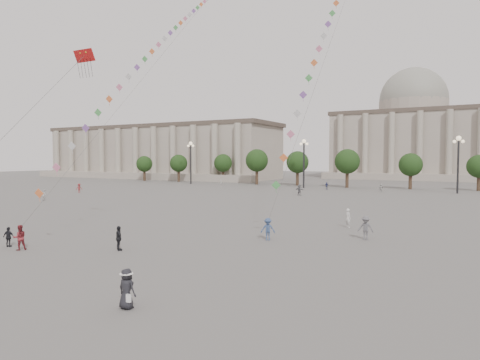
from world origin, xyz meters
The scene contains 22 objects.
ground centered at (0.00, 0.00, 0.00)m, with size 360.00×360.00×0.00m, color #5F5C59.
hall_west centered at (-75.00, 93.89, 8.43)m, with size 84.00×26.22×17.20m.
hall_central centered at (0.00, 129.22, 14.23)m, with size 48.30×34.30×35.50m.
tree_row centered at (0.00, 78.00, 5.39)m, with size 137.12×5.12×8.00m.
lamp_post_far_west centered at (-45.00, 70.00, 7.35)m, with size 2.00×0.90×10.65m.
lamp_post_mid_west centered at (-15.00, 70.00, 7.35)m, with size 2.00×0.90×10.65m.
lamp_post_mid_east centered at (15.00, 70.00, 7.35)m, with size 2.00×0.90×10.65m.
person_crowd_0 centered at (-9.22, 68.00, 0.77)m, with size 0.90×0.37×1.53m, color navy.
person_crowd_1 centered at (-40.94, 24.97, 0.85)m, with size 0.82×0.64×1.70m, color #B8B8B3.
person_crowd_2 centered at (-47.66, 37.43, 0.88)m, with size 1.13×0.65×1.75m, color maroon.
person_crowd_4 centered at (2.00, 66.27, 0.80)m, with size 1.49×0.47×1.61m, color #B7B7B2.
person_crowd_6 centered at (9.91, 16.37, 0.97)m, with size 1.25×0.72×1.94m, color #5C5B60.
person_crowd_10 centered at (-33.15, 65.07, 0.80)m, with size 0.58×0.38×1.60m, color #B5B6B1.
person_crowd_12 centered at (-9.30, 52.23, 0.95)m, with size 1.77×0.56×1.90m, color slate.
person_crowd_13 centered at (7.11, 21.80, 0.90)m, with size 0.66×0.43×1.81m, color silver.
tourist_1 centered at (-4.67, 3.86, 0.88)m, with size 1.03×0.43×1.76m, color black.
tourist_4 centered at (-12.79, 0.88, 0.75)m, with size 0.87×0.36×1.49m, color black.
kite_flyer_0 centered at (-11.04, 0.58, 0.91)m, with size 0.88×0.69×1.81m, color maroon.
kite_flyer_1 centered at (3.06, 12.44, 0.90)m, with size 1.16×0.67×1.80m, color #334974.
hat_person centered at (4.18, -4.70, 0.92)m, with size 0.88×0.60×1.78m.
dragon_kite centered at (-12.93, 8.25, 14.79)m, with size 4.62×9.50×24.20m.
kite_train_west centered at (-19.17, 26.17, 20.81)m, with size 15.71×47.33×62.20m.
Camera 1 is at (17.38, -18.52, 6.63)m, focal length 32.00 mm.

